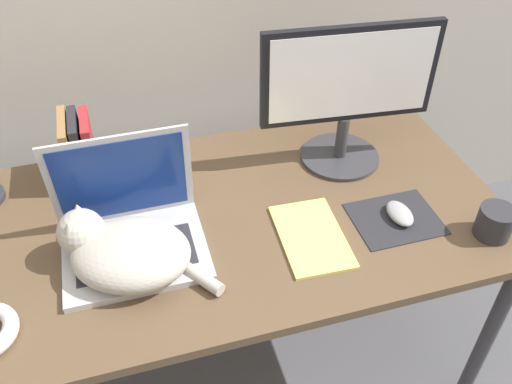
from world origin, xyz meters
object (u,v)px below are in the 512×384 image
(computer_mouse, at_px, (400,213))
(mug, at_px, (496,222))
(cat, at_px, (123,250))
(book_row, at_px, (80,149))
(external_monitor, at_px, (348,92))
(laptop, at_px, (131,230))
(notepad, at_px, (311,236))

(computer_mouse, relative_size, mug, 0.78)
(cat, relative_size, mug, 2.85)
(book_row, bearing_deg, external_monitor, -9.46)
(book_row, bearing_deg, cat, -78.88)
(mug, bearing_deg, book_row, 151.67)
(external_monitor, bearing_deg, book_row, 170.54)
(laptop, xyz_separation_m, notepad, (0.44, -0.10, -0.05))
(computer_mouse, xyz_separation_m, notepad, (-0.25, -0.00, -0.01))
(cat, xyz_separation_m, computer_mouse, (0.72, -0.03, -0.04))
(laptop, relative_size, external_monitor, 0.71)
(cat, relative_size, book_row, 1.85)
(laptop, distance_m, notepad, 0.46)
(book_row, bearing_deg, computer_mouse, -27.69)
(laptop, height_order, computer_mouse, laptop)
(mug, bearing_deg, laptop, 166.25)
(cat, distance_m, notepad, 0.47)
(laptop, bearing_deg, notepad, -12.81)
(external_monitor, xyz_separation_m, mug, (0.25, -0.41, -0.19))
(laptop, distance_m, external_monitor, 0.70)
(computer_mouse, bearing_deg, cat, 177.95)
(external_monitor, height_order, notepad, external_monitor)
(computer_mouse, relative_size, book_row, 0.50)
(computer_mouse, relative_size, notepad, 0.38)
(cat, bearing_deg, book_row, 101.12)
(laptop, height_order, notepad, laptop)
(computer_mouse, xyz_separation_m, mug, (0.20, -0.12, 0.02))
(book_row, xyz_separation_m, notepad, (0.55, -0.42, -0.09))
(computer_mouse, bearing_deg, notepad, -179.52)
(cat, bearing_deg, external_monitor, 21.72)
(book_row, relative_size, notepad, 0.74)
(computer_mouse, height_order, book_row, book_row)
(laptop, height_order, cat, laptop)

